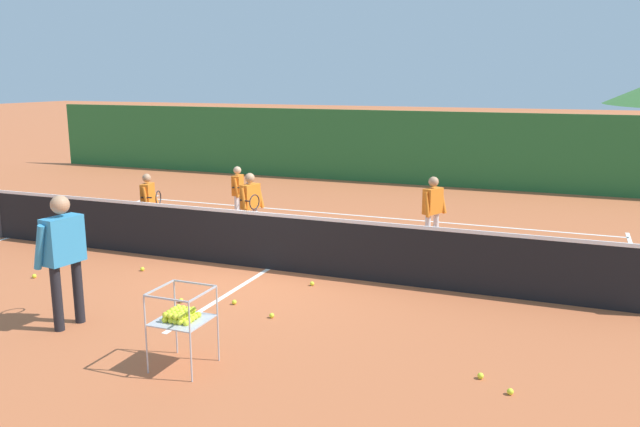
# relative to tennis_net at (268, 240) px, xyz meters

# --- Properties ---
(ground_plane) EXTENTS (120.00, 120.00, 0.00)m
(ground_plane) POSITION_rel_tennis_net_xyz_m (0.00, 0.00, -0.50)
(ground_plane) COLOR #BC6038
(line_baseline_far) EXTENTS (11.61, 0.08, 0.01)m
(line_baseline_far) POSITION_rel_tennis_net_xyz_m (0.00, 4.60, -0.50)
(line_baseline_far) COLOR white
(line_baseline_far) RESTS_ON ground
(line_sideline_west) EXTENTS (0.08, 10.11, 0.01)m
(line_sideline_west) POSITION_rel_tennis_net_xyz_m (-5.81, 0.00, -0.50)
(line_sideline_west) COLOR white
(line_sideline_west) RESTS_ON ground
(line_service_center) EXTENTS (0.08, 5.98, 0.01)m
(line_service_center) POSITION_rel_tennis_net_xyz_m (0.00, 0.00, -0.50)
(line_service_center) COLOR white
(line_service_center) RESTS_ON ground
(tennis_net) EXTENTS (12.04, 0.08, 1.05)m
(tennis_net) POSITION_rel_tennis_net_xyz_m (0.00, 0.00, 0.00)
(tennis_net) COLOR #333338
(tennis_net) RESTS_ON ground
(instructor) EXTENTS (0.44, 0.82, 1.73)m
(instructor) POSITION_rel_tennis_net_xyz_m (-1.29, -3.21, 0.54)
(instructor) COLOR black
(instructor) RESTS_ON ground
(student_0) EXTENTS (0.53, 0.55, 1.27)m
(student_0) POSITION_rel_tennis_net_xyz_m (-3.28, 1.24, 0.26)
(student_0) COLOR navy
(student_0) RESTS_ON ground
(student_1) EXTENTS (0.49, 0.56, 1.25)m
(student_1) POSITION_rel_tennis_net_xyz_m (-2.18, 2.98, 0.25)
(student_1) COLOR silver
(student_1) RESTS_ON ground
(student_2) EXTENTS (0.42, 0.71, 1.37)m
(student_2) POSITION_rel_tennis_net_xyz_m (-1.09, 1.47, 0.32)
(student_2) COLOR silver
(student_2) RESTS_ON ground
(student_3) EXTENTS (0.41, 0.55, 1.37)m
(student_3) POSITION_rel_tennis_net_xyz_m (2.28, 2.30, 0.32)
(student_3) COLOR silver
(student_3) RESTS_ON ground
(ball_cart) EXTENTS (0.58, 0.58, 0.90)m
(ball_cart) POSITION_rel_tennis_net_xyz_m (0.75, -3.69, 0.10)
(ball_cart) COLOR #B7B7BC
(ball_cart) RESTS_ON ground
(tennis_ball_0) EXTENTS (0.07, 0.07, 0.07)m
(tennis_ball_0) POSITION_rel_tennis_net_xyz_m (1.03, -2.00, -0.47)
(tennis_ball_0) COLOR yellow
(tennis_ball_0) RESTS_ON ground
(tennis_ball_2) EXTENTS (0.07, 0.07, 0.07)m
(tennis_ball_2) POSITION_rel_tennis_net_xyz_m (3.89, -2.78, -0.47)
(tennis_ball_2) COLOR yellow
(tennis_ball_2) RESTS_ON ground
(tennis_ball_3) EXTENTS (0.07, 0.07, 0.07)m
(tennis_ball_3) POSITION_rel_tennis_net_xyz_m (4.22, -3.02, -0.47)
(tennis_ball_3) COLOR yellow
(tennis_ball_3) RESTS_ON ground
(tennis_ball_4) EXTENTS (0.07, 0.07, 0.07)m
(tennis_ball_4) POSITION_rel_tennis_net_xyz_m (-1.91, -0.87, -0.47)
(tennis_ball_4) COLOR yellow
(tennis_ball_4) RESTS_ON ground
(tennis_ball_5) EXTENTS (0.07, 0.07, 0.07)m
(tennis_ball_5) POSITION_rel_tennis_net_xyz_m (0.30, -1.72, -0.47)
(tennis_ball_5) COLOR yellow
(tennis_ball_5) RESTS_ON ground
(tennis_ball_6) EXTENTS (0.07, 0.07, 0.07)m
(tennis_ball_6) POSITION_rel_tennis_net_xyz_m (-0.44, -1.94, -0.47)
(tennis_ball_6) COLOR yellow
(tennis_ball_6) RESTS_ON ground
(tennis_ball_7) EXTENTS (0.07, 0.07, 0.07)m
(tennis_ball_7) POSITION_rel_tennis_net_xyz_m (-3.29, -1.83, -0.47)
(tennis_ball_7) COLOR yellow
(tennis_ball_7) RESTS_ON ground
(tennis_ball_8) EXTENTS (0.07, 0.07, 0.07)m
(tennis_ball_8) POSITION_rel_tennis_net_xyz_m (1.02, -0.54, -0.47)
(tennis_ball_8) COLOR yellow
(tennis_ball_8) RESTS_ON ground
(windscreen_fence) EXTENTS (25.54, 0.08, 2.19)m
(windscreen_fence) POSITION_rel_tennis_net_xyz_m (0.00, 9.43, 0.60)
(windscreen_fence) COLOR #286B33
(windscreen_fence) RESTS_ON ground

